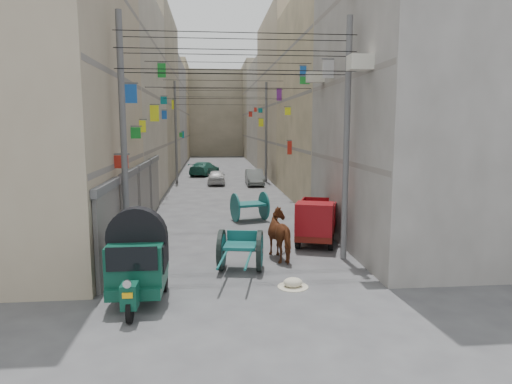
{
  "coord_description": "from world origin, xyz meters",
  "views": [
    {
      "loc": [
        -0.87,
        -8.77,
        4.49
      ],
      "look_at": [
        0.64,
        6.5,
        2.28
      ],
      "focal_mm": 32.0,
      "sensor_mm": 36.0,
      "label": 1
    }
  ],
  "objects": [
    {
      "name": "distant_car_green",
      "position": [
        -1.49,
        33.68,
        0.63
      ],
      "size": [
        3.13,
        4.69,
        1.26
      ],
      "primitive_type": "imported",
      "rotation": [
        0.0,
        0.0,
        2.8
      ],
      "color": "#205D4E",
      "rests_on": "ground"
    },
    {
      "name": "building_row_left",
      "position": [
        -8.0,
        34.13,
        6.46
      ],
      "size": [
        8.0,
        62.0,
        14.0
      ],
      "color": "tan",
      "rests_on": "ground"
    },
    {
      "name": "utility_poles",
      "position": [
        0.0,
        17.0,
        4.0
      ],
      "size": [
        7.4,
        22.2,
        8.0
      ],
      "color": "#5B5B5E",
      "rests_on": "ground"
    },
    {
      "name": "overhead_cables",
      "position": [
        0.0,
        14.4,
        6.77
      ],
      "size": [
        7.4,
        22.52,
        1.12
      ],
      "color": "black",
      "rests_on": "ground"
    },
    {
      "name": "distant_car_grey",
      "position": [
        2.47,
        26.15,
        0.61
      ],
      "size": [
        1.31,
        3.68,
        1.21
      ],
      "primitive_type": "imported",
      "rotation": [
        0.0,
        0.0,
        -0.01
      ],
      "color": "#505553",
      "rests_on": "ground"
    },
    {
      "name": "ground",
      "position": [
        0.0,
        0.0,
        0.0
      ],
      "size": [
        140.0,
        140.0,
        0.0
      ],
      "primitive_type": "plane",
      "color": "#414144",
      "rests_on": "ground"
    },
    {
      "name": "auto_rickshaw",
      "position": [
        -2.77,
        2.8,
        1.1
      ],
      "size": [
        1.52,
        2.67,
        1.88
      ],
      "rotation": [
        0.0,
        0.0,
        -0.0
      ],
      "color": "black",
      "rests_on": "ground"
    },
    {
      "name": "second_cart",
      "position": [
        0.95,
        12.67,
        0.73
      ],
      "size": [
        1.86,
        1.73,
        1.37
      ],
      "rotation": [
        0.0,
        0.0,
        0.27
      ],
      "color": "#135654",
      "rests_on": "ground"
    },
    {
      "name": "building_row_right",
      "position": [
        8.0,
        34.13,
        6.46
      ],
      "size": [
        8.0,
        62.0,
        14.0
      ],
      "color": "#A09B96",
      "rests_on": "ground"
    },
    {
      "name": "horse",
      "position": [
        1.55,
        6.25,
        0.83
      ],
      "size": [
        1.35,
        2.14,
        1.67
      ],
      "primitive_type": "imported",
      "rotation": [
        0.0,
        0.0,
        3.39
      ],
      "color": "#5B2415",
      "rests_on": "ground"
    },
    {
      "name": "tonga_cart",
      "position": [
        0.01,
        5.05,
        0.68
      ],
      "size": [
        1.57,
        3.02,
        1.3
      ],
      "rotation": [
        0.0,
        0.0,
        -0.18
      ],
      "color": "black",
      "rests_on": "ground"
    },
    {
      "name": "shutters_left",
      "position": [
        -3.92,
        10.38,
        1.49
      ],
      "size": [
        0.18,
        14.4,
        2.88
      ],
      "color": "#4A4A4F",
      "rests_on": "ground"
    },
    {
      "name": "feed_sack",
      "position": [
        1.38,
        3.42,
        0.14
      ],
      "size": [
        0.54,
        0.43,
        0.27
      ],
      "primitive_type": "ellipsoid",
      "color": "beige",
      "rests_on": "ground"
    },
    {
      "name": "mini_truck",
      "position": [
        3.09,
        7.93,
        0.83
      ],
      "size": [
        2.27,
        3.36,
        1.74
      ],
      "rotation": [
        0.0,
        0.0,
        -0.32
      ],
      "color": "black",
      "rests_on": "ground"
    },
    {
      "name": "end_cap_building",
      "position": [
        0.0,
        66.0,
        6.5
      ],
      "size": [
        22.0,
        10.0,
        13.0
      ],
      "primitive_type": "cube",
      "color": "tan",
      "rests_on": "ground"
    },
    {
      "name": "signboards",
      "position": [
        -0.01,
        21.66,
        3.43
      ],
      "size": [
        8.22,
        40.52,
        5.67
      ],
      "color": "#0B7A83",
      "rests_on": "ground"
    },
    {
      "name": "distant_car_white",
      "position": [
        -0.46,
        26.79,
        0.58
      ],
      "size": [
        1.44,
        3.42,
        1.16
      ],
      "primitive_type": "imported",
      "rotation": [
        0.0,
        0.0,
        3.12
      ],
      "color": "silver",
      "rests_on": "ground"
    },
    {
      "name": "ac_units",
      "position": [
        3.65,
        7.67,
        7.43
      ],
      "size": [
        0.7,
        6.55,
        3.35
      ],
      "color": "beige",
      "rests_on": "ground"
    }
  ]
}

